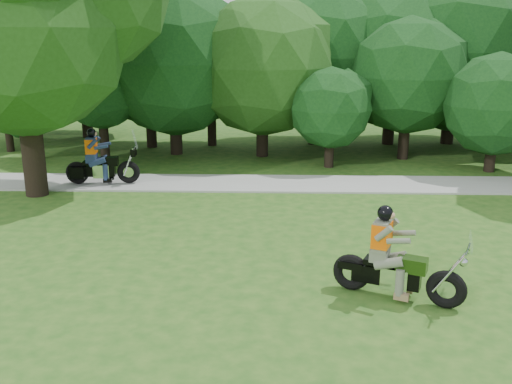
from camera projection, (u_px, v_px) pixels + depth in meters
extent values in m
plane|color=#225217|center=(432.00, 289.00, 11.20)|extent=(100.00, 100.00, 0.00)
cube|color=#9A9A95|center=(368.00, 184.00, 18.90)|extent=(60.00, 2.20, 0.06)
cylinder|color=black|center=(314.00, 124.00, 25.77)|extent=(0.53, 0.53, 1.80)
sphere|color=#103514|center=(316.00, 56.00, 24.96)|extent=(6.51, 6.51, 6.51)
cylinder|color=black|center=(9.00, 137.00, 24.17)|extent=(0.32, 0.32, 1.28)
sphere|color=#224D16|center=(5.00, 103.00, 23.79)|extent=(2.34, 2.34, 2.34)
cylinder|color=black|center=(262.00, 134.00, 23.17)|extent=(0.48, 0.48, 1.80)
sphere|color=#224D16|center=(262.00, 66.00, 22.44)|extent=(5.58, 5.58, 5.58)
cylinder|color=black|center=(87.00, 118.00, 27.53)|extent=(0.51, 0.51, 1.80)
sphere|color=#103514|center=(82.00, 56.00, 26.75)|extent=(6.21, 6.21, 6.21)
cylinder|color=black|center=(176.00, 133.00, 23.57)|extent=(0.50, 0.50, 1.80)
sphere|color=#103514|center=(173.00, 62.00, 22.81)|extent=(6.03, 6.03, 6.03)
cylinder|color=black|center=(151.00, 127.00, 25.02)|extent=(0.44, 0.44, 1.80)
sphere|color=#103514|center=(148.00, 69.00, 24.35)|extent=(4.89, 4.89, 4.89)
cylinder|color=black|center=(389.00, 124.00, 25.75)|extent=(0.52, 0.52, 1.80)
sphere|color=#103514|center=(393.00, 57.00, 24.95)|extent=(6.39, 6.39, 6.39)
cylinder|color=black|center=(329.00, 151.00, 21.31)|extent=(0.35, 0.35, 1.22)
sphere|color=#103514|center=(331.00, 108.00, 20.88)|extent=(3.03, 3.03, 3.03)
cylinder|color=black|center=(28.00, 145.00, 22.43)|extent=(0.32, 0.32, 1.26)
sphere|color=#103514|center=(24.00, 109.00, 22.06)|extent=(2.35, 2.35, 2.35)
cylinder|color=black|center=(104.00, 136.00, 22.69)|extent=(0.38, 0.38, 1.80)
sphere|color=#103514|center=(100.00, 84.00, 22.14)|extent=(3.55, 3.55, 3.55)
cylinder|color=black|center=(212.00, 125.00, 25.42)|extent=(0.40, 0.40, 1.80)
sphere|color=#103514|center=(211.00, 76.00, 24.84)|extent=(3.90, 3.90, 3.90)
cylinder|color=black|center=(31.00, 117.00, 27.95)|extent=(0.50, 0.50, 1.80)
sphere|color=#103514|center=(25.00, 57.00, 27.18)|extent=(6.08, 6.08, 6.08)
cylinder|color=black|center=(448.00, 124.00, 25.87)|extent=(0.56, 0.56, 1.80)
sphere|color=#103514|center=(455.00, 50.00, 25.00)|extent=(7.20, 7.20, 7.20)
cylinder|color=black|center=(490.00, 155.00, 20.63)|extent=(0.38, 0.38, 1.23)
sphere|color=#103514|center=(496.00, 105.00, 20.14)|extent=(3.70, 3.70, 3.70)
cylinder|color=black|center=(404.00, 137.00, 22.67)|extent=(0.43, 0.43, 1.79)
sphere|color=#103514|center=(408.00, 76.00, 22.03)|extent=(4.55, 4.55, 4.55)
cylinder|color=black|center=(30.00, 128.00, 17.21)|extent=(0.68, 0.68, 4.20)
sphere|color=#224D16|center=(20.00, 28.00, 16.43)|extent=(6.40, 6.40, 6.40)
torus|color=black|center=(351.00, 272.00, 11.09)|extent=(0.76, 0.49, 0.73)
torus|color=black|center=(446.00, 289.00, 10.34)|extent=(0.76, 0.49, 0.73)
cube|color=black|center=(386.00, 276.00, 10.79)|extent=(1.27, 0.75, 0.34)
cube|color=silver|center=(395.00, 278.00, 10.72)|extent=(0.60, 0.53, 0.42)
cube|color=black|center=(412.00, 265.00, 10.51)|extent=(0.63, 0.51, 0.27)
cube|color=black|center=(379.00, 261.00, 10.78)|extent=(0.63, 0.53, 0.10)
cylinder|color=silver|center=(451.00, 271.00, 10.22)|extent=(0.54, 0.27, 0.87)
cylinder|color=silver|center=(468.00, 250.00, 10.00)|extent=(0.31, 0.63, 0.04)
cube|color=#5F6350|center=(380.00, 254.00, 10.74)|extent=(0.45, 0.49, 0.25)
cube|color=#5F6350|center=(382.00, 235.00, 10.63)|extent=(0.43, 0.51, 0.59)
cube|color=#FF5D05|center=(382.00, 234.00, 10.62)|extent=(0.47, 0.56, 0.46)
sphere|color=black|center=(385.00, 213.00, 10.50)|extent=(0.29, 0.29, 0.29)
torus|color=black|center=(77.00, 173.00, 18.73)|extent=(0.77, 0.28, 0.75)
torus|color=black|center=(129.00, 172.00, 18.82)|extent=(0.77, 0.28, 0.75)
cube|color=black|center=(97.00, 171.00, 18.75)|extent=(1.22, 0.36, 0.34)
cube|color=silver|center=(102.00, 171.00, 18.76)|extent=(0.55, 0.41, 0.43)
cube|color=black|center=(109.00, 161.00, 18.69)|extent=(0.59, 0.37, 0.28)
cube|color=black|center=(92.00, 163.00, 18.67)|extent=(0.59, 0.39, 0.11)
cylinder|color=silver|center=(129.00, 161.00, 18.72)|extent=(0.43, 0.09, 0.97)
cylinder|color=silver|center=(134.00, 147.00, 18.61)|extent=(0.10, 0.69, 0.04)
cube|color=black|center=(77.00, 173.00, 18.49)|extent=(0.46, 0.17, 0.37)
cube|color=black|center=(81.00, 169.00, 18.95)|extent=(0.46, 0.17, 0.37)
cube|color=navy|center=(92.00, 158.00, 18.63)|extent=(0.36, 0.44, 0.26)
cube|color=navy|center=(91.00, 146.00, 18.53)|extent=(0.32, 0.48, 0.60)
cube|color=#FF5D05|center=(91.00, 146.00, 18.52)|extent=(0.35, 0.52, 0.47)
sphere|color=black|center=(91.00, 133.00, 18.41)|extent=(0.30, 0.30, 0.30)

